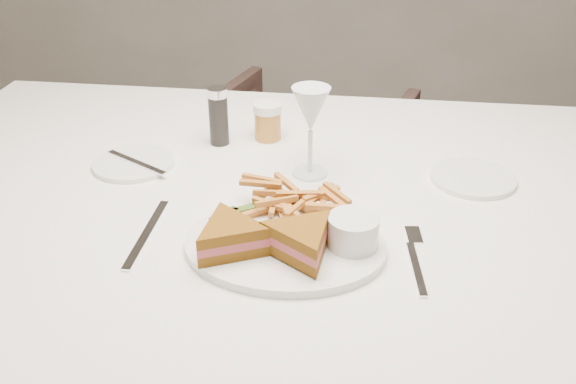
# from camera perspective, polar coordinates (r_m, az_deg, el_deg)

# --- Properties ---
(table) EXTENTS (1.65, 1.13, 0.75)m
(table) POSITION_cam_1_polar(r_m,az_deg,el_deg) (1.37, 0.22, -14.58)
(table) COLOR white
(table) RESTS_ON ground
(chair_far) EXTENTS (0.78, 0.75, 0.65)m
(chair_far) POSITION_cam_1_polar(r_m,az_deg,el_deg) (2.13, 0.97, 1.46)
(chair_far) COLOR #48322C
(chair_far) RESTS_ON ground
(table_setting) EXTENTS (0.82, 0.64, 0.18)m
(table_setting) POSITION_cam_1_polar(r_m,az_deg,el_deg) (1.08, -0.03, -0.52)
(table_setting) COLOR white
(table_setting) RESTS_ON table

